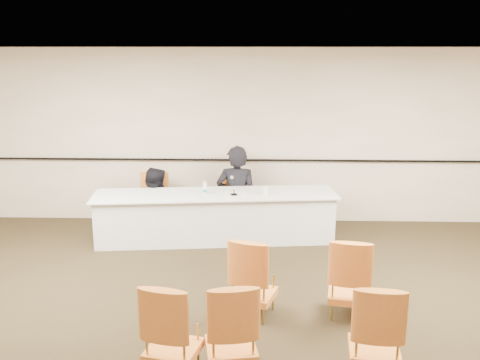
% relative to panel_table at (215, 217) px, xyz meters
% --- Properties ---
extents(floor, '(10.00, 10.00, 0.00)m').
position_rel_panel_table_xyz_m(floor, '(0.56, -2.98, -0.38)').
color(floor, black).
rests_on(floor, ground).
extents(ceiling, '(10.00, 10.00, 0.00)m').
position_rel_panel_table_xyz_m(ceiling, '(0.56, -2.98, 2.62)').
color(ceiling, white).
rests_on(ceiling, ground).
extents(wall_back, '(10.00, 0.04, 3.00)m').
position_rel_panel_table_xyz_m(wall_back, '(0.56, 1.02, 1.12)').
color(wall_back, '#C0B397').
rests_on(wall_back, ground).
extents(wall_rail, '(9.80, 0.04, 0.03)m').
position_rel_panel_table_xyz_m(wall_rail, '(0.56, 0.98, 0.72)').
color(wall_rail, black).
rests_on(wall_rail, wall_back).
extents(panel_table, '(3.88, 1.27, 0.76)m').
position_rel_panel_table_xyz_m(panel_table, '(0.00, 0.00, 0.00)').
color(panel_table, white).
rests_on(panel_table, ground).
extents(panelist_main, '(0.74, 0.52, 1.92)m').
position_rel_panel_table_xyz_m(panelist_main, '(0.32, 0.60, 0.08)').
color(panelist_main, black).
rests_on(panelist_main, ground).
extents(panelist_main_chair, '(0.55, 0.55, 0.95)m').
position_rel_panel_table_xyz_m(panelist_main_chair, '(0.32, 0.60, 0.09)').
color(panelist_main_chair, '#BC4E21').
rests_on(panelist_main_chair, ground).
extents(panelist_second, '(0.90, 0.77, 1.62)m').
position_rel_panel_table_xyz_m(panelist_second, '(-1.06, 0.46, -0.12)').
color(panelist_second, black).
rests_on(panelist_second, ground).
extents(panelist_second_chair, '(0.55, 0.55, 0.95)m').
position_rel_panel_table_xyz_m(panelist_second_chair, '(-1.06, 0.46, 0.09)').
color(panelist_second_chair, '#BC4E21').
rests_on(panelist_second_chair, ground).
extents(papers, '(0.33, 0.27, 0.00)m').
position_rel_panel_table_xyz_m(papers, '(0.31, 0.02, 0.38)').
color(papers, white).
rests_on(papers, panel_table).
extents(microphone, '(0.15, 0.22, 0.28)m').
position_rel_panel_table_xyz_m(microphone, '(0.30, -0.08, 0.52)').
color(microphone, black).
rests_on(microphone, panel_table).
extents(water_bottle, '(0.09, 0.09, 0.22)m').
position_rel_panel_table_xyz_m(water_bottle, '(-0.16, -0.05, 0.49)').
color(water_bottle, teal).
rests_on(water_bottle, panel_table).
extents(drinking_glass, '(0.08, 0.08, 0.10)m').
position_rel_panel_table_xyz_m(drinking_glass, '(0.20, -0.09, 0.43)').
color(drinking_glass, silver).
rests_on(drinking_glass, panel_table).
extents(coffee_cup, '(0.11, 0.11, 0.13)m').
position_rel_panel_table_xyz_m(coffee_cup, '(0.79, -0.05, 0.45)').
color(coffee_cup, white).
rests_on(coffee_cup, panel_table).
extents(aud_chair_front_mid, '(0.63, 0.63, 0.95)m').
position_rel_panel_table_xyz_m(aud_chair_front_mid, '(0.63, -2.45, 0.09)').
color(aud_chair_front_mid, '#BC4E21').
rests_on(aud_chair_front_mid, ground).
extents(aud_chair_front_right, '(0.58, 0.58, 0.95)m').
position_rel_panel_table_xyz_m(aud_chair_front_right, '(1.72, -2.42, 0.09)').
color(aud_chair_front_right, '#BC4E21').
rests_on(aud_chair_front_right, ground).
extents(aud_chair_back_left, '(0.60, 0.60, 0.95)m').
position_rel_panel_table_xyz_m(aud_chair_back_left, '(-0.12, -3.63, 0.09)').
color(aud_chair_back_left, '#BC4E21').
rests_on(aud_chair_back_left, ground).
extents(aud_chair_back_mid, '(0.58, 0.58, 0.95)m').
position_rel_panel_table_xyz_m(aud_chair_back_mid, '(0.42, -3.59, 0.09)').
color(aud_chair_back_mid, '#BC4E21').
rests_on(aud_chair_back_mid, ground).
extents(aud_chair_back_right, '(0.55, 0.55, 0.95)m').
position_rel_panel_table_xyz_m(aud_chair_back_right, '(1.76, -3.58, 0.09)').
color(aud_chair_back_right, '#BC4E21').
rests_on(aud_chair_back_right, ground).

